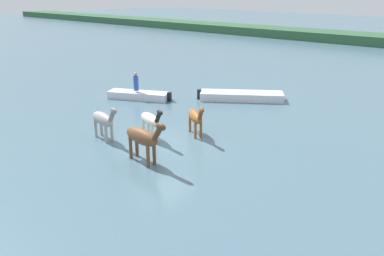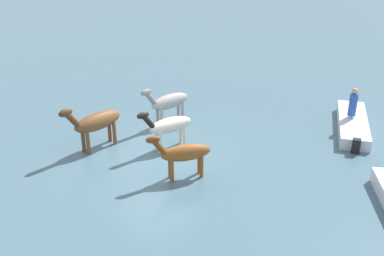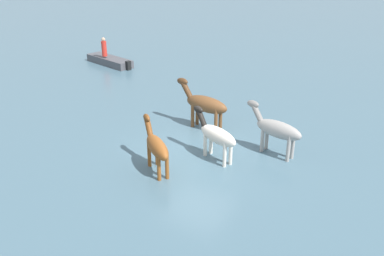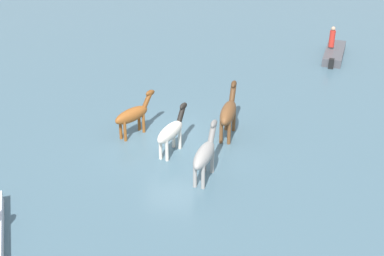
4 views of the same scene
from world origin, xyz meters
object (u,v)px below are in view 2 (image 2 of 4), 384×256
Objects in this scene: horse_lead at (169,126)px; horse_rear_stallion at (183,153)px; horse_gray_outer at (168,102)px; horse_chestnut_trailing at (96,122)px; boat_tender_starboard at (352,126)px; person_boatman_standing at (353,103)px.

horse_rear_stallion is at bearing 74.37° from horse_lead.
horse_rear_stallion is 4.39m from horse_gray_outer.
horse_gray_outer is at bearing 175.59° from horse_chestnut_trailing.
horse_chestnut_trailing is 10.35m from boat_tender_starboard.
horse_rear_stallion is 3.92m from horse_chestnut_trailing.
horse_rear_stallion is 0.49× the size of boat_tender_starboard.
boat_tender_starboard is at bearing 161.30° from horse_lead.
horse_lead is at bearing -90.57° from horse_rear_stallion.
horse_lead is 1.85× the size of person_boatman_standing.
horse_gray_outer reaches higher than horse_rear_stallion.
person_boatman_standing is (-4.51, 6.03, 0.12)m from horse_gray_outer.
horse_lead is at bearing 53.59° from horse_gray_outer.
person_boatman_standing is (-0.09, -0.15, 0.96)m from boat_tender_starboard.
horse_rear_stallion is 0.78× the size of horse_chestnut_trailing.
horse_rear_stallion is 0.85× the size of horse_gray_outer.
boat_tender_starboard is (-4.43, 6.18, -0.84)m from horse_gray_outer.
person_boatman_standing is at bearing 145.32° from horse_chestnut_trailing.
horse_chestnut_trailing reaches higher than boat_tender_starboard.
horse_chestnut_trailing is at bearing 1.13° from horse_gray_outer.
boat_tender_starboard is at bearing 136.48° from horse_gray_outer.
person_boatman_standing reaches higher than horse_rear_stallion.
horse_chestnut_trailing is 2.71m from horse_lead.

